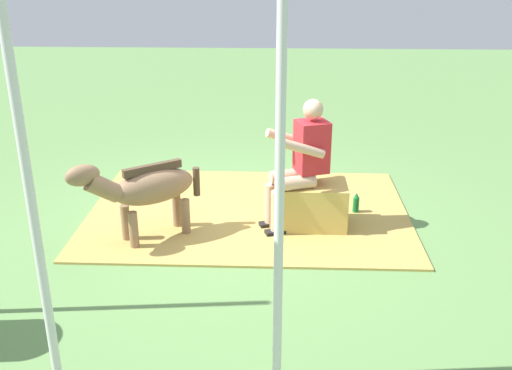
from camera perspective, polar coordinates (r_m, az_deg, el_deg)
ground_plane at (r=6.29m, az=-2.32°, el=-3.77°), size 24.00×24.00×0.00m
hay_patch at (r=6.54m, az=-0.73°, el=-2.59°), size 3.49×2.45×0.02m
hay_bale at (r=6.15m, az=5.66°, el=-1.97°), size 0.65×0.49×0.48m
person_seated at (r=5.92m, az=4.33°, el=2.46°), size 0.72×0.55×1.36m
pony_standing at (r=5.82m, az=-10.65°, el=-0.35°), size 1.16×0.93×0.92m
soda_bottle at (r=6.56m, az=9.63°, el=-1.79°), size 0.07×0.07×0.25m
tent_pole_left at (r=3.53m, az=2.26°, el=-1.92°), size 0.06×0.06×2.58m
tent_pole_mid at (r=3.66m, az=-20.76°, el=-2.53°), size 0.06×0.06×2.58m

